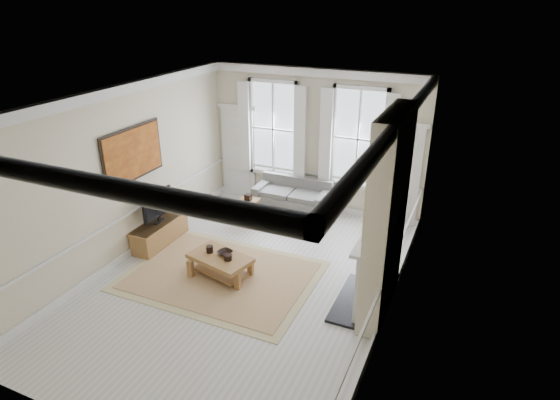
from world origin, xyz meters
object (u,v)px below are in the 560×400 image
at_px(side_table, 248,204).
at_px(coffee_table, 220,260).
at_px(sofa, 293,199).
at_px(tv_stand, 160,232).

distance_m(side_table, coffee_table, 2.39).
height_order(side_table, coffee_table, side_table).
bearing_deg(sofa, tv_stand, -128.18).
xyz_separation_m(sofa, side_table, (-0.78, -0.85, 0.07)).
distance_m(coffee_table, tv_stand, 1.93).
height_order(sofa, tv_stand, sofa).
relative_size(sofa, side_table, 3.37).
bearing_deg(tv_stand, side_table, 54.19).
distance_m(sofa, side_table, 1.16).
bearing_deg(tv_stand, coffee_table, -18.11).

